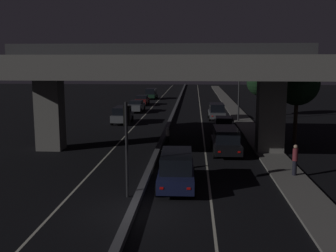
# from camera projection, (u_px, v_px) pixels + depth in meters

# --- Properties ---
(ground_plane) EXTENTS (200.00, 200.00, 0.00)m
(ground_plane) POSITION_uv_depth(u_px,v_px,m) (133.00, 213.00, 17.44)
(ground_plane) COLOR black
(lane_line_left_inner) EXTENTS (0.12, 126.00, 0.00)m
(lane_line_left_inner) POSITION_uv_depth(u_px,v_px,m) (147.00, 112.00, 52.13)
(lane_line_left_inner) COLOR beige
(lane_line_left_inner) RESTS_ON ground_plane
(lane_line_right_inner) EXTENTS (0.12, 126.00, 0.00)m
(lane_line_right_inner) POSITION_uv_depth(u_px,v_px,m) (201.00, 113.00, 51.66)
(lane_line_right_inner) COLOR beige
(lane_line_right_inner) RESTS_ON ground_plane
(median_divider) EXTENTS (0.37, 126.00, 0.28)m
(median_divider) POSITION_uv_depth(u_px,v_px,m) (174.00, 111.00, 51.88)
(median_divider) COLOR #4C4C51
(median_divider) RESTS_ON ground_plane
(sidewalk_right) EXTENTS (2.02, 126.00, 0.13)m
(sidewalk_right) POSITION_uv_depth(u_px,v_px,m) (243.00, 120.00, 44.45)
(sidewalk_right) COLOR slate
(sidewalk_right) RESTS_ON ground_plane
(elevated_overpass) EXTENTS (22.55, 12.90, 7.93)m
(elevated_overpass) POSITION_uv_depth(u_px,v_px,m) (158.00, 69.00, 28.54)
(elevated_overpass) COLOR slate
(elevated_overpass) RESTS_ON ground_plane
(traffic_light_left_of_median) EXTENTS (0.30, 0.49, 4.73)m
(traffic_light_left_of_median) POSITION_uv_depth(u_px,v_px,m) (127.00, 133.00, 19.07)
(traffic_light_left_of_median) COLOR black
(traffic_light_left_of_median) RESTS_ON ground_plane
(street_lamp) EXTENTS (2.49, 0.32, 7.09)m
(street_lamp) POSITION_uv_depth(u_px,v_px,m) (236.00, 83.00, 43.05)
(street_lamp) COLOR #2D2D30
(street_lamp) RESTS_ON ground_plane
(car_dark_blue_lead) EXTENTS (2.08, 4.73, 1.87)m
(car_dark_blue_lead) POSITION_uv_depth(u_px,v_px,m) (176.00, 169.00, 20.90)
(car_dark_blue_lead) COLOR #141938
(car_dark_blue_lead) RESTS_ON ground_plane
(car_black_second) EXTENTS (2.11, 4.77, 1.87)m
(car_black_second) POSITION_uv_depth(u_px,v_px,m) (226.00, 140.00, 28.63)
(car_black_second) COLOR black
(car_black_second) RESTS_ON ground_plane
(car_black_third) EXTENTS (1.93, 4.24, 1.53)m
(car_black_third) POSITION_uv_depth(u_px,v_px,m) (223.00, 125.00, 36.92)
(car_black_third) COLOR black
(car_black_third) RESTS_ON ground_plane
(car_grey_fourth) EXTENTS (1.99, 4.19, 1.84)m
(car_grey_fourth) POSITION_uv_depth(u_px,v_px,m) (217.00, 111.00, 45.53)
(car_grey_fourth) COLOR #515459
(car_grey_fourth) RESTS_ON ground_plane
(car_grey_lead_oncoming) EXTENTS (1.95, 4.31, 1.83)m
(car_grey_lead_oncoming) POSITION_uv_depth(u_px,v_px,m) (122.00, 115.00, 42.53)
(car_grey_lead_oncoming) COLOR #515459
(car_grey_lead_oncoming) RESTS_ON ground_plane
(car_grey_second_oncoming) EXTENTS (2.07, 4.28, 1.53)m
(car_grey_second_oncoming) POSITION_uv_depth(u_px,v_px,m) (136.00, 106.00, 52.17)
(car_grey_second_oncoming) COLOR #515459
(car_grey_second_oncoming) RESTS_ON ground_plane
(car_dark_red_third_oncoming) EXTENTS (2.01, 4.23, 1.49)m
(car_dark_red_third_oncoming) POSITION_uv_depth(u_px,v_px,m) (142.00, 100.00, 60.52)
(car_dark_red_third_oncoming) COLOR #591414
(car_dark_red_third_oncoming) RESTS_ON ground_plane
(car_dark_green_fourth_oncoming) EXTENTS (2.07, 4.18, 1.90)m
(car_dark_green_fourth_oncoming) POSITION_uv_depth(u_px,v_px,m) (151.00, 93.00, 70.26)
(car_dark_green_fourth_oncoming) COLOR black
(car_dark_green_fourth_oncoming) RESTS_ON ground_plane
(motorcycle_white_filtering_near) EXTENTS (0.32, 1.90, 1.39)m
(motorcycle_white_filtering_near) POSITION_uv_depth(u_px,v_px,m) (163.00, 162.00, 23.88)
(motorcycle_white_filtering_near) COLOR black
(motorcycle_white_filtering_near) RESTS_ON ground_plane
(motorcycle_black_filtering_mid) EXTENTS (0.33, 1.88, 1.39)m
(motorcycle_black_filtering_mid) POSITION_uv_depth(u_px,v_px,m) (168.00, 137.00, 31.97)
(motorcycle_black_filtering_mid) COLOR black
(motorcycle_black_filtering_mid) RESTS_ON ground_plane
(pedestrian_on_sidewalk) EXTENTS (0.30, 0.30, 1.81)m
(pedestrian_on_sidewalk) POSITION_uv_depth(u_px,v_px,m) (295.00, 160.00, 22.61)
(pedestrian_on_sidewalk) COLOR black
(pedestrian_on_sidewalk) RESTS_ON sidewalk_right
(roadside_tree_kerbside_near) EXTENTS (3.52, 3.52, 6.66)m
(roadside_tree_kerbside_near) POSITION_uv_depth(u_px,v_px,m) (297.00, 84.00, 31.46)
(roadside_tree_kerbside_near) COLOR #38281C
(roadside_tree_kerbside_near) RESTS_ON ground_plane
(roadside_tree_kerbside_mid) EXTENTS (3.17, 3.17, 5.73)m
(roadside_tree_kerbside_mid) POSITION_uv_depth(u_px,v_px,m) (260.00, 83.00, 47.35)
(roadside_tree_kerbside_mid) COLOR #38281C
(roadside_tree_kerbside_mid) RESTS_ON ground_plane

